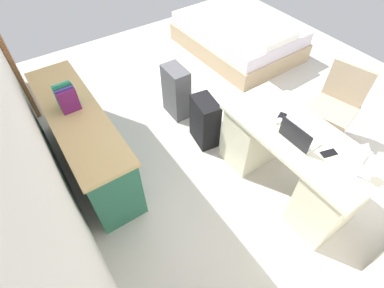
# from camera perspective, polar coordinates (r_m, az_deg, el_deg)

# --- Properties ---
(ground_plane) EXTENTS (5.61, 5.61, 0.00)m
(ground_plane) POSITION_cam_1_polar(r_m,az_deg,el_deg) (3.95, 6.98, 6.14)
(ground_plane) COLOR beige
(wall_back) EXTENTS (4.61, 0.10, 2.72)m
(wall_back) POSITION_cam_1_polar(r_m,az_deg,el_deg) (2.50, -32.66, 9.75)
(wall_back) COLOR silver
(wall_back) RESTS_ON ground_plane
(desk) EXTENTS (1.45, 0.67, 0.76)m
(desk) POSITION_cam_1_polar(r_m,az_deg,el_deg) (3.01, 18.48, -3.05)
(desk) COLOR beige
(desk) RESTS_ON ground_plane
(office_chair) EXTENTS (0.56, 0.56, 0.94)m
(office_chair) POSITION_cam_1_polar(r_m,az_deg,el_deg) (3.68, 25.67, 5.85)
(office_chair) COLOR black
(office_chair) RESTS_ON ground_plane
(credenza) EXTENTS (1.80, 0.48, 0.78)m
(credenza) POSITION_cam_1_polar(r_m,az_deg,el_deg) (3.23, -20.11, 0.75)
(credenza) COLOR #28664C
(credenza) RESTS_ON ground_plane
(bed) EXTENTS (1.94, 1.46, 0.58)m
(bed) POSITION_cam_1_polar(r_m,az_deg,el_deg) (5.15, 8.97, 20.01)
(bed) COLOR tan
(bed) RESTS_ON ground_plane
(suitcase_black) EXTENTS (0.39, 0.27, 0.59)m
(suitcase_black) POSITION_cam_1_polar(r_m,az_deg,el_deg) (3.37, 2.48, 4.39)
(suitcase_black) COLOR black
(suitcase_black) RESTS_ON ground_plane
(suitcase_spare_grey) EXTENTS (0.36, 0.22, 0.67)m
(suitcase_spare_grey) POSITION_cam_1_polar(r_m,az_deg,el_deg) (3.72, -3.08, 10.08)
(suitcase_spare_grey) COLOR #4C4C51
(suitcase_spare_grey) RESTS_ON ground_plane
(laptop) EXTENTS (0.31, 0.22, 0.21)m
(laptop) POSITION_cam_1_polar(r_m,az_deg,el_deg) (2.65, 19.92, 1.28)
(laptop) COLOR silver
(laptop) RESTS_ON desk
(computer_mouse) EXTENTS (0.06, 0.10, 0.03)m
(computer_mouse) POSITION_cam_1_polar(r_m,az_deg,el_deg) (2.80, 16.44, 4.37)
(computer_mouse) COLOR white
(computer_mouse) RESTS_ON desk
(cell_phone_near_laptop) EXTENTS (0.10, 0.15, 0.01)m
(cell_phone_near_laptop) POSITION_cam_1_polar(r_m,az_deg,el_deg) (2.68, 25.04, -1.62)
(cell_phone_near_laptop) COLOR black
(cell_phone_near_laptop) RESTS_ON desk
(cell_phone_by_mouse) EXTENTS (0.12, 0.15, 0.01)m
(cell_phone_by_mouse) POSITION_cam_1_polar(r_m,az_deg,el_deg) (2.86, 17.00, 5.01)
(cell_phone_by_mouse) COLOR black
(cell_phone_by_mouse) RESTS_ON desk
(desk_lamp) EXTENTS (0.16, 0.11, 0.34)m
(desk_lamp) POSITION_cam_1_polar(r_m,az_deg,el_deg) (2.45, 30.51, -1.37)
(desk_lamp) COLOR silver
(desk_lamp) RESTS_ON desk
(book_row) EXTENTS (0.19, 0.17, 0.24)m
(book_row) POSITION_cam_1_polar(r_m,az_deg,el_deg) (2.98, -23.21, 8.35)
(book_row) COLOR #601A55
(book_row) RESTS_ON credenza
(figurine_small) EXTENTS (0.08, 0.08, 0.11)m
(figurine_small) POSITION_cam_1_polar(r_m,az_deg,el_deg) (3.19, -24.08, 9.54)
(figurine_small) COLOR gold
(figurine_small) RESTS_ON credenza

